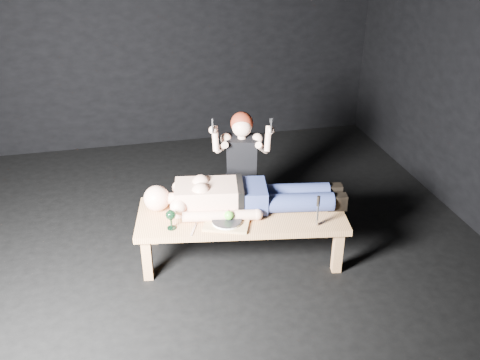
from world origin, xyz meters
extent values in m
plane|color=black|center=(0.00, 0.00, 0.00)|extent=(5.00, 5.00, 0.00)
plane|color=black|center=(0.00, 2.50, 1.50)|extent=(5.00, 0.00, 5.00)
cube|color=tan|center=(0.18, -0.25, 0.23)|extent=(1.87, 0.94, 0.45)
cube|color=#A98653|center=(0.03, -0.40, 0.46)|extent=(0.44, 0.38, 0.02)
cylinder|color=white|center=(0.03, -0.40, 0.48)|extent=(0.32, 0.32, 0.02)
sphere|color=green|center=(0.05, -0.38, 0.53)|extent=(0.08, 0.08, 0.08)
cube|color=#B2B2B7|center=(-0.26, -0.41, 0.45)|extent=(0.08, 0.18, 0.01)
cube|color=#B2B2B7|center=(0.18, -0.42, 0.45)|extent=(0.10, 0.18, 0.01)
cube|color=#B2B2B7|center=(0.16, -0.37, 0.45)|extent=(0.06, 0.19, 0.01)
camera|label=1|loc=(-0.68, -4.03, 2.83)|focal=39.27mm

